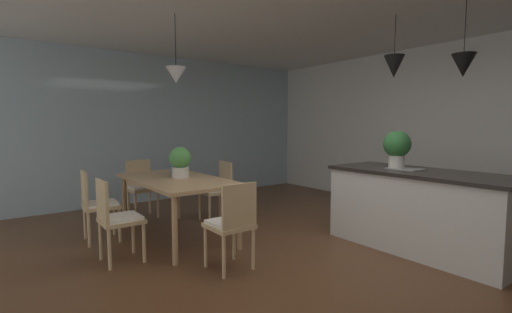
{
  "coord_description": "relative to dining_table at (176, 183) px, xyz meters",
  "views": [
    {
      "loc": [
        2.44,
        -2.57,
        1.41
      ],
      "look_at": [
        -1.02,
        0.01,
        1.03
      ],
      "focal_mm": 25.08,
      "sensor_mm": 36.0,
      "label": 1
    }
  ],
  "objects": [
    {
      "name": "chair_window_end",
      "position": [
        -1.28,
        -0.0,
        -0.21
      ],
      "size": [
        0.4,
        0.4,
        0.87
      ],
      "color": "tan",
      "rests_on": "ground_plane"
    },
    {
      "name": "chair_far_left",
      "position": [
        -0.41,
        0.84,
        -0.21
      ],
      "size": [
        0.43,
        0.43,
        0.87
      ],
      "color": "tan",
      "rests_on": "ground_plane"
    },
    {
      "name": "pendant_over_table",
      "position": [
        0.19,
        -0.06,
        1.31
      ],
      "size": [
        0.24,
        0.24,
        0.8
      ],
      "color": "black"
    },
    {
      "name": "ground_plane",
      "position": [
        1.71,
        0.73,
        -0.71
      ],
      "size": [
        10.0,
        8.4,
        0.04
      ],
      "primitive_type": "cube",
      "color": "brown"
    },
    {
      "name": "window_wall_left_glazing",
      "position": [
        -2.35,
        0.73,
        0.66
      ],
      "size": [
        0.06,
        8.4,
        2.7
      ],
      "primitive_type": "cube",
      "color": "#9EB7C6",
      "rests_on": "ground_plane"
    },
    {
      "name": "potted_plant_on_table",
      "position": [
        -0.01,
        0.07,
        0.28
      ],
      "size": [
        0.27,
        0.27,
        0.39
      ],
      "color": "beige",
      "rests_on": "dining_table"
    },
    {
      "name": "chair_near_left",
      "position": [
        -0.41,
        -0.84,
        -0.21
      ],
      "size": [
        0.43,
        0.43,
        0.87
      ],
      "color": "tan",
      "rests_on": "ground_plane"
    },
    {
      "name": "wall_back_kitchen",
      "position": [
        1.71,
        3.99,
        0.66
      ],
      "size": [
        10.0,
        0.12,
        2.7
      ],
      "primitive_type": "cube",
      "color": "silver",
      "rests_on": "ground_plane"
    },
    {
      "name": "chair_kitchen_end",
      "position": [
        1.28,
        0.0,
        -0.21
      ],
      "size": [
        0.41,
        0.41,
        0.87
      ],
      "color": "tan",
      "rests_on": "ground_plane"
    },
    {
      "name": "dining_table",
      "position": [
        0.0,
        0.0,
        0.0
      ],
      "size": [
        1.83,
        0.95,
        0.75
      ],
      "color": "tan",
      "rests_on": "ground_plane"
    },
    {
      "name": "potted_plant_on_island",
      "position": [
        1.75,
        2.03,
        0.47
      ],
      "size": [
        0.32,
        0.32,
        0.45
      ],
      "color": "beige",
      "rests_on": "kitchen_island"
    },
    {
      "name": "pendant_over_island_aux",
      "position": [
        2.45,
        2.03,
        1.33
      ],
      "size": [
        0.23,
        0.23,
        0.8
      ],
      "color": "black"
    },
    {
      "name": "pendant_over_island_main",
      "position": [
        1.68,
        2.03,
        1.42
      ],
      "size": [
        0.24,
        0.24,
        0.73
      ],
      "color": "black"
    },
    {
      "name": "vase_on_dining_table",
      "position": [
        -0.27,
        0.1,
        0.16
      ],
      "size": [
        0.11,
        0.11,
        0.19
      ],
      "color": "slate",
      "rests_on": "dining_table"
    },
    {
      "name": "kitchen_island",
      "position": [
        2.07,
        2.03,
        -0.22
      ],
      "size": [
        2.0,
        0.87,
        0.91
      ],
      "color": "silver",
      "rests_on": "ground_plane"
    },
    {
      "name": "chair_near_right",
      "position": [
        0.41,
        -0.84,
        -0.21
      ],
      "size": [
        0.4,
        0.4,
        0.87
      ],
      "color": "tan",
      "rests_on": "ground_plane"
    }
  ]
}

